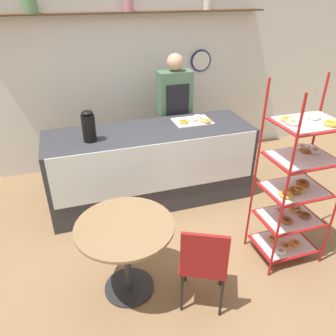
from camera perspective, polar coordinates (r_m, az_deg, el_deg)
name	(u,v)px	position (r m, az deg, el deg)	size (l,w,h in m)	color
ground_plane	(179,252)	(3.52, 1.90, -14.34)	(14.00, 14.00, 0.00)	olive
back_wall	(128,72)	(4.83, -7.04, 16.28)	(10.00, 0.30, 2.70)	white
display_counter	(151,166)	(4.06, -2.95, 0.43)	(2.46, 0.79, 0.94)	#333338
pastry_rack	(296,187)	(3.24, 21.33, -3.13)	(0.61, 0.47, 1.77)	#A51919
person_worker	(175,112)	(4.50, 1.16, 9.72)	(0.45, 0.23, 1.69)	#282833
cafe_table	(126,241)	(2.82, -7.37, -12.57)	(0.82, 0.82, 0.73)	#262628
cafe_chair	(204,260)	(2.70, 6.29, -15.68)	(0.51, 0.51, 0.86)	black
coffee_carafe	(89,126)	(3.62, -13.66, 7.07)	(0.14, 0.14, 0.35)	black
donut_tray_counter	(195,121)	(4.12, 4.71, 8.24)	(0.46, 0.33, 0.05)	silver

